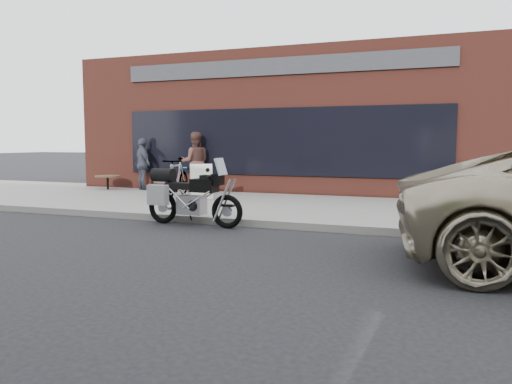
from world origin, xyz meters
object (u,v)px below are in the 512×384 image
at_px(bicycle_front, 195,181).
at_px(bicycle_rear, 177,178).
at_px(motorcycle, 187,196).
at_px(cafe_patron_left, 195,162).
at_px(cafe_table, 108,177).
at_px(sandwich_sign, 201,182).
at_px(cafe_patron_right, 143,164).

relative_size(bicycle_front, bicycle_rear, 0.89).
height_order(motorcycle, bicycle_front, motorcycle).
relative_size(motorcycle, cafe_patron_left, 1.19).
xyz_separation_m(motorcycle, cafe_table, (-5.38, 4.51, -0.03)).
bearing_deg(bicycle_front, motorcycle, -86.94).
xyz_separation_m(bicycle_front, sandwich_sign, (0.46, -0.51, 0.04)).
height_order(bicycle_rear, cafe_patron_left, cafe_patron_left).
distance_m(bicycle_front, cafe_table, 3.72).
bearing_deg(bicycle_rear, sandwich_sign, -12.17).
relative_size(bicycle_rear, cafe_patron_right, 1.11).
relative_size(cafe_patron_left, cafe_patron_right, 1.11).
distance_m(motorcycle, sandwich_sign, 3.43).
xyz_separation_m(bicycle_front, cafe_patron_left, (-0.60, 1.16, 0.50)).
relative_size(motorcycle, sandwich_sign, 2.31).
relative_size(sandwich_sign, cafe_patron_left, 0.51).
bearing_deg(bicycle_rear, cafe_table, 147.97).
distance_m(motorcycle, cafe_patron_left, 5.41).
height_order(cafe_table, cafe_patron_right, cafe_patron_right).
height_order(cafe_patron_left, cafe_patron_right, cafe_patron_left).
xyz_separation_m(bicycle_front, bicycle_rear, (-0.30, -0.49, 0.13)).
bearing_deg(sandwich_sign, cafe_table, 130.15).
height_order(motorcycle, cafe_patron_left, cafe_patron_left).
relative_size(motorcycle, cafe_patron_right, 1.31).
xyz_separation_m(bicycle_rear, cafe_table, (-3.33, 1.32, -0.14)).
xyz_separation_m(cafe_patron_left, cafe_patron_right, (-1.89, 0.00, -0.09)).
height_order(bicycle_rear, cafe_patron_right, cafe_patron_right).
relative_size(bicycle_front, sandwich_sign, 1.73).
xyz_separation_m(bicycle_rear, cafe_patron_right, (-2.19, 1.65, 0.28)).
relative_size(sandwich_sign, cafe_patron_right, 0.57).
height_order(sandwich_sign, cafe_patron_left, cafe_patron_left).
bearing_deg(sandwich_sign, cafe_patron_left, 90.65).
relative_size(cafe_table, cafe_patron_left, 0.43).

